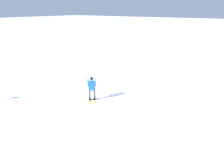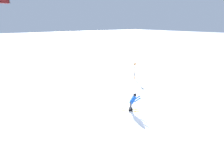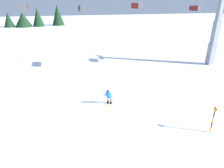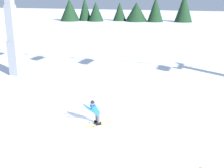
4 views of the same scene
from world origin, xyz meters
name	(u,v)px [view 1 (image 1 of 4)]	position (x,y,z in m)	size (l,w,h in m)	color
ground_plane	(100,94)	(0.00, 0.00, 0.00)	(260.00, 260.00, 0.00)	white
skier_carving_main	(92,87)	(1.05, 0.16, 0.83)	(1.51, 1.47, 1.58)	yellow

